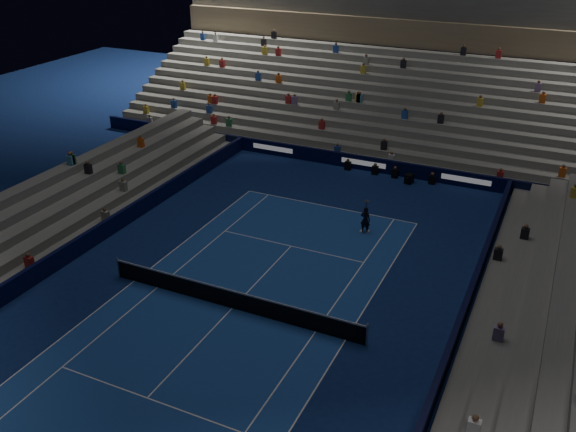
# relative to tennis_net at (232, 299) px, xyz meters

# --- Properties ---
(ground) EXTENTS (90.00, 90.00, 0.00)m
(ground) POSITION_rel_tennis_net_xyz_m (0.00, 0.00, -0.50)
(ground) COLOR #0D1E52
(ground) RESTS_ON ground
(court_surface) EXTENTS (10.97, 23.77, 0.01)m
(court_surface) POSITION_rel_tennis_net_xyz_m (0.00, 0.00, -0.50)
(court_surface) COLOR navy
(court_surface) RESTS_ON ground
(sponsor_barrier_far) EXTENTS (44.00, 0.25, 1.00)m
(sponsor_barrier_far) POSITION_rel_tennis_net_xyz_m (0.00, 18.50, -0.00)
(sponsor_barrier_far) COLOR black
(sponsor_barrier_far) RESTS_ON ground
(sponsor_barrier_east) EXTENTS (0.25, 37.00, 1.00)m
(sponsor_barrier_east) POSITION_rel_tennis_net_xyz_m (9.70, 0.00, -0.00)
(sponsor_barrier_east) COLOR black
(sponsor_barrier_east) RESTS_ON ground
(sponsor_barrier_west) EXTENTS (0.25, 37.00, 1.00)m
(sponsor_barrier_west) POSITION_rel_tennis_net_xyz_m (-9.70, 0.00, -0.00)
(sponsor_barrier_west) COLOR #080C32
(sponsor_barrier_west) RESTS_ON ground
(grandstand_main) EXTENTS (44.00, 15.20, 11.20)m
(grandstand_main) POSITION_rel_tennis_net_xyz_m (0.00, 27.90, 2.87)
(grandstand_main) COLOR slate
(grandstand_main) RESTS_ON ground
(grandstand_east) EXTENTS (5.00, 37.00, 2.50)m
(grandstand_east) POSITION_rel_tennis_net_xyz_m (13.17, 0.00, 0.41)
(grandstand_east) COLOR slate
(grandstand_east) RESTS_ON ground
(grandstand_west) EXTENTS (5.00, 37.00, 2.50)m
(grandstand_west) POSITION_rel_tennis_net_xyz_m (-13.17, 0.00, 0.41)
(grandstand_west) COLOR slate
(grandstand_west) RESTS_ON ground
(tennis_net) EXTENTS (12.90, 0.10, 1.10)m
(tennis_net) POSITION_rel_tennis_net_xyz_m (0.00, 0.00, 0.00)
(tennis_net) COLOR #B2B2B7
(tennis_net) RESTS_ON ground
(tennis_player) EXTENTS (0.58, 0.38, 1.56)m
(tennis_player) POSITION_rel_tennis_net_xyz_m (3.07, 9.61, 0.27)
(tennis_player) COLOR black
(tennis_player) RESTS_ON ground
(broadcast_camera) EXTENTS (0.57, 0.97, 0.62)m
(broadcast_camera) POSITION_rel_tennis_net_xyz_m (3.48, 17.50, -0.19)
(broadcast_camera) COLOR black
(broadcast_camera) RESTS_ON ground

